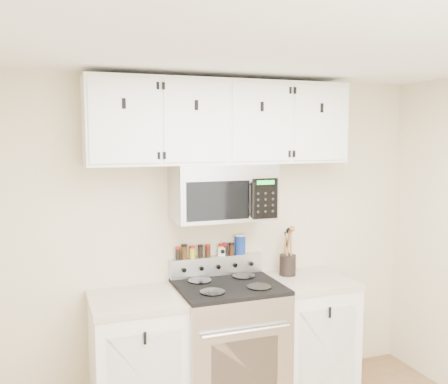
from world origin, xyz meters
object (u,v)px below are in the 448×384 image
object	(u,v)px
utensil_crock	(288,263)
salt_canister	(240,244)
range	(229,344)
microwave	(223,192)

from	to	relation	value
utensil_crock	salt_canister	xyz separation A→B (m)	(-0.37, 0.12, 0.16)
range	microwave	xyz separation A→B (m)	(0.00, 0.13, 1.14)
range	utensil_crock	distance (m)	0.80
utensil_crock	salt_canister	bearing A→B (deg)	162.58
microwave	salt_canister	distance (m)	0.52
utensil_crock	salt_canister	world-z (taller)	utensil_crock
salt_canister	range	bearing A→B (deg)	-125.80
range	salt_canister	xyz separation A→B (m)	(0.20, 0.28, 0.69)
utensil_crock	range	bearing A→B (deg)	-163.92
utensil_crock	salt_canister	distance (m)	0.42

